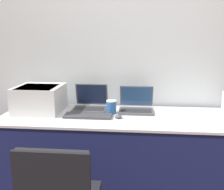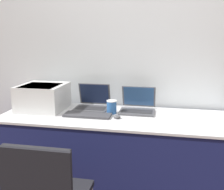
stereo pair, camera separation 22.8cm
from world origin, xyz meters
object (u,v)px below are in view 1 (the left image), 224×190
Objects in this scene: external_keyboard at (88,116)px; mouse at (118,117)px; laptop_right at (136,105)px; coffee_cup at (111,107)px; printer at (40,98)px; laptop_left at (90,104)px.

mouse reaches higher than external_keyboard.
mouse is at bearing -3.83° from external_keyboard.
laptop_right is 2.62× the size of coffee_cup.
laptop_right is 5.09× the size of mouse.
printer is 0.78m from mouse.
laptop_right is 0.77× the size of external_keyboard.
coffee_cup is 0.17m from mouse.
mouse is (-0.15, -0.26, -0.04)m from laptop_right.
mouse is at bearing -11.79° from printer.
coffee_cup is at bearing 117.61° from mouse.
mouse is (0.29, -0.28, -0.04)m from laptop_left.
laptop_left is 0.41m from mouse.
laptop_right is 0.25m from coffee_cup.
laptop_right reaches higher than mouse.
coffee_cup reaches higher than mouse.
external_keyboard is 0.24m from coffee_cup.
printer is 1.02× the size of external_keyboard.
external_keyboard is (0.49, -0.14, -0.12)m from printer.
laptop_left reaches higher than external_keyboard.
printer reaches higher than mouse.
printer reaches higher than external_keyboard.
laptop_left is 2.60× the size of coffee_cup.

